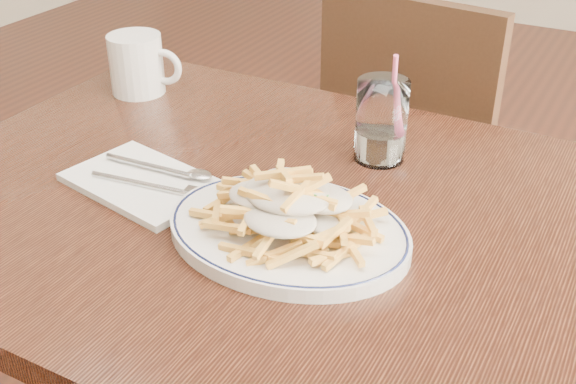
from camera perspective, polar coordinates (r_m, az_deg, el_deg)
The scene contains 8 objects.
table at distance 1.04m, azimuth 1.46°, elevation -5.11°, with size 1.20×0.80×0.75m.
chair_far at distance 1.74m, azimuth 10.26°, elevation 3.32°, with size 0.45×0.45×0.88m.
fries_plate at distance 0.94m, azimuth -0.00°, elevation -3.09°, with size 0.37×0.33×0.02m.
loaded_fries at distance 0.91m, azimuth -0.00°, elevation -0.73°, with size 0.26×0.23×0.07m.
napkin at distance 1.08m, azimuth -11.36°, elevation 0.75°, with size 0.22×0.14×0.01m, color white.
cutlery at distance 1.08m, azimuth -11.22°, elevation 1.30°, with size 0.21×0.09×0.01m.
water_glass at distance 1.12m, azimuth 7.37°, elevation 5.22°, with size 0.08×0.08×0.18m.
coffee_mug at distance 1.39m, azimuth -11.77°, elevation 9.85°, with size 0.14×0.10×0.11m.
Camera 1 is at (0.38, -0.76, 1.28)m, focal length 45.00 mm.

